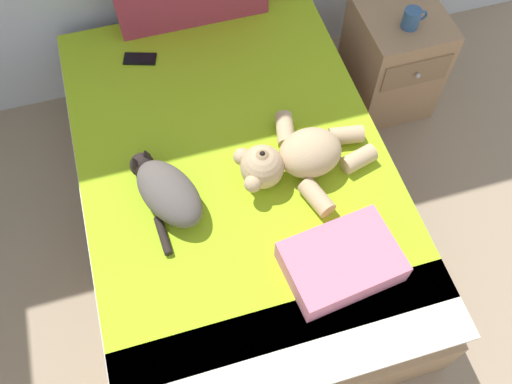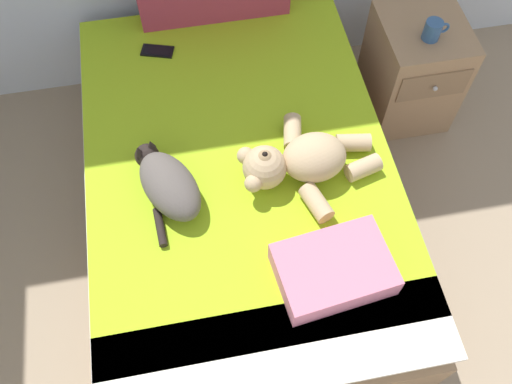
# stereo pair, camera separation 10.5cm
# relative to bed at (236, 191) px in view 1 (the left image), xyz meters

# --- Properties ---
(bed) EXTENTS (1.30, 1.91, 0.52)m
(bed) POSITION_rel_bed_xyz_m (0.00, 0.00, 0.00)
(bed) COLOR #9E7A56
(bed) RESTS_ON ground_plane
(cat) EXTENTS (0.31, 0.44, 0.15)m
(cat) POSITION_rel_bed_xyz_m (-0.30, -0.11, 0.33)
(cat) COLOR #59514C
(cat) RESTS_ON bed
(teddy_bear) EXTENTS (0.57, 0.51, 0.19)m
(teddy_bear) POSITION_rel_bed_xyz_m (0.23, -0.12, 0.34)
(teddy_bear) COLOR tan
(teddy_bear) RESTS_ON bed
(cell_phone) EXTENTS (0.16, 0.11, 0.01)m
(cell_phone) POSITION_rel_bed_xyz_m (-0.27, 0.66, 0.27)
(cell_phone) COLOR black
(cell_phone) RESTS_ON bed
(throw_pillow) EXTENTS (0.43, 0.33, 0.11)m
(throw_pillow) POSITION_rel_bed_xyz_m (0.25, -0.57, 0.32)
(throw_pillow) COLOR #D1728C
(throw_pillow) RESTS_ON bed
(nightstand) EXTENTS (0.41, 0.47, 0.58)m
(nightstand) POSITION_rel_bed_xyz_m (0.99, 0.53, 0.03)
(nightstand) COLOR #9E7A56
(nightstand) RESTS_ON ground_plane
(mug) EXTENTS (0.12, 0.08, 0.09)m
(mug) POSITION_rel_bed_xyz_m (0.98, 0.45, 0.37)
(mug) COLOR #33598C
(mug) RESTS_ON nightstand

